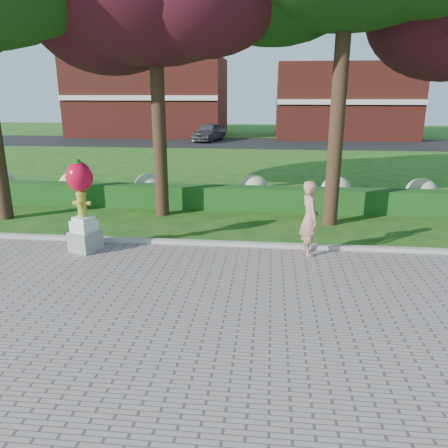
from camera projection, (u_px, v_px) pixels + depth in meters
The scene contains 11 objects.
ground at pixel (188, 296), 8.90m from camera, with size 100.00×100.00×0.00m, color #194D13.
walkway at pixel (125, 447), 5.08m from camera, with size 40.00×14.00×0.04m, color gray.
curb at pixel (209, 244), 11.73m from camera, with size 40.00×0.18×0.15m, color #ADADA5.
lawn_hedge at pixel (224, 198), 15.44m from camera, with size 24.00×0.70×0.80m, color #164F16.
hydrangea_row at pixel (242, 188), 16.29m from camera, with size 20.10×1.10×0.99m.
street at pixel (252, 143), 35.54m from camera, with size 50.00×8.00×0.02m, color black.
building_left at pixel (150, 97), 41.25m from camera, with size 14.00×8.00×7.00m, color maroon.
building_right at pixel (344, 101), 39.51m from camera, with size 12.00×8.00×6.40m, color maroon.
hydrant_sculpture at pixel (82, 203), 10.98m from camera, with size 0.84×0.84×2.37m.
woman at pixel (310, 218), 10.82m from camera, with size 0.69×0.45×1.89m, color tan.
parked_car at pixel (209, 132), 36.66m from camera, with size 1.77×4.41×1.50m, color #45474E.
Camera 1 is at (1.59, -7.96, 3.98)m, focal length 35.00 mm.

